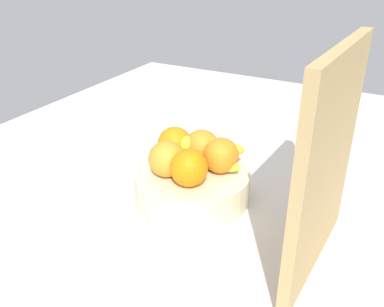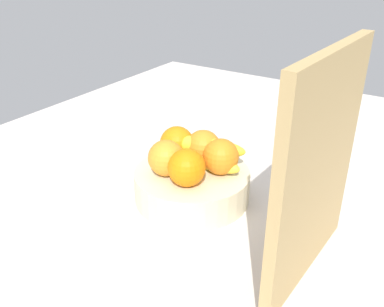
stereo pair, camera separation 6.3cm
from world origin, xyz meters
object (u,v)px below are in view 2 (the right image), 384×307
Objects in this scene: orange_front_left at (166,158)px; banana_bunch at (204,152)px; cutting_board at (317,171)px; orange_back_right at (177,143)px; orange_front_right at (187,168)px; orange_back_left at (203,147)px; orange_center at (221,157)px; fruit_bowl at (192,185)px.

orange_front_left is 8.26cm from banana_bunch.
banana_bunch is 0.49× the size of cutting_board.
orange_back_right is 0.41× the size of banana_bunch.
orange_back_right is (-7.85, -7.81, 0.00)cm from orange_front_right.
orange_front_right is at bearing 13.22° from orange_back_left.
orange_center is at bearing 126.22° from orange_front_left.
orange_front_right is at bearing 44.84° from orange_back_right.
orange_front_right is 9.49cm from orange_back_left.
orange_front_right reaches higher than fruit_bowl.
orange_back_right is at bearing -105.04° from cutting_board.
orange_back_left is 1.55cm from banana_bunch.
orange_front_left and orange_back_left have the same top height.
fruit_bowl is 9.35cm from orange_back_right.
orange_front_left is 7.03cm from orange_back_right.
orange_center is 0.41× the size of banana_bunch.
orange_front_left is 1.00× the size of orange_back_right.
orange_back_left is at bearing 156.42° from orange_front_left.
fruit_bowl is 3.26× the size of orange_front_left.
orange_back_right is 6.57cm from banana_bunch.
orange_center and orange_back_left have the same top height.
fruit_bowl is 7.09cm from banana_bunch.
orange_back_right is (-2.98, -5.72, 6.77)cm from fruit_bowl.
orange_front_left is 1.00× the size of orange_back_left.
orange_back_left is (-8.10, 3.54, 0.00)cm from orange_front_left.
banana_bunch is at bearing 92.08° from orange_back_right.
orange_back_right is (-6.71, -2.10, 0.00)cm from orange_front_left.
orange_front_right is (4.87, 2.09, 6.77)cm from fruit_bowl.
orange_center is 10.78cm from orange_back_right.
fruit_bowl is at bearing -102.88° from cutting_board.
banana_bunch is (-6.95, 4.44, -0.50)cm from orange_front_left.
orange_center is (-7.49, 2.97, 0.00)cm from orange_front_right.
orange_front_left reaches higher than banana_bunch.
orange_front_right and orange_back_right have the same top height.
orange_front_left reaches higher than fruit_bowl.
orange_center is at bearing 81.99° from banana_bunch.
orange_center is at bearing 88.09° from orange_back_right.
orange_back_right is at bearing -76.17° from orange_back_left.
orange_back_left is at bearing -111.05° from cutting_board.
fruit_bowl is 0.65× the size of cutting_board.
banana_bunch is at bearing 147.42° from orange_front_left.
orange_front_left is at bearing 17.38° from orange_back_right.
orange_back_left is at bearing -108.76° from orange_center.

